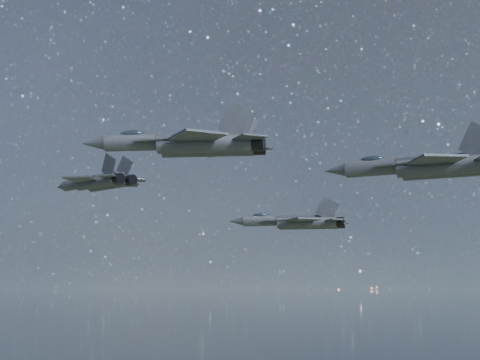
% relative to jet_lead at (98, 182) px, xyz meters
% --- Properties ---
extents(jet_lead, '(15.98, 10.63, 4.06)m').
position_rel_jet_lead_xyz_m(jet_lead, '(0.00, 0.00, 0.00)').
color(jet_lead, '#2D3138').
extents(jet_left, '(16.83, 11.51, 4.23)m').
position_rel_jet_lead_xyz_m(jet_left, '(19.85, 18.60, -4.13)').
color(jet_left, '#2D3138').
extents(jet_right, '(16.04, 10.80, 4.05)m').
position_rel_jet_lead_xyz_m(jet_right, '(25.44, -23.52, -1.50)').
color(jet_right, '#2D3138').
extents(jet_slot, '(17.70, 12.54, 4.49)m').
position_rel_jet_lead_xyz_m(jet_slot, '(42.30, -8.89, -2.22)').
color(jet_slot, '#2D3138').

